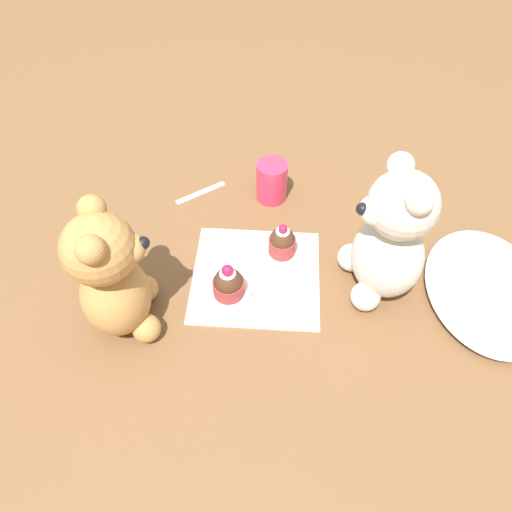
{
  "coord_description": "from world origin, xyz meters",
  "views": [
    {
      "loc": [
        0.52,
        0.03,
        0.69
      ],
      "look_at": [
        0.0,
        0.0,
        0.06
      ],
      "focal_mm": 35.0,
      "sensor_mm": 36.0,
      "label": 1
    }
  ],
  "objects_px": {
    "juice_glass": "(272,181)",
    "teaspoon": "(201,192)",
    "teddy_bear_cream": "(390,239)",
    "cupcake_near_cream_bear": "(282,242)",
    "teddy_bear_tan": "(112,277)",
    "cupcake_near_tan_bear": "(228,284)",
    "saucer_plate": "(229,293)"
  },
  "relations": [
    {
      "from": "saucer_plate",
      "to": "teaspoon",
      "type": "relative_size",
      "value": 0.69
    },
    {
      "from": "teddy_bear_cream",
      "to": "cupcake_near_cream_bear",
      "type": "relative_size",
      "value": 3.72
    },
    {
      "from": "teddy_bear_tan",
      "to": "teaspoon",
      "type": "xyz_separation_m",
      "value": [
        -0.3,
        0.08,
        -0.11
      ]
    },
    {
      "from": "cupcake_near_tan_bear",
      "to": "juice_glass",
      "type": "distance_m",
      "value": 0.25
    },
    {
      "from": "teddy_bear_tan",
      "to": "juice_glass",
      "type": "relative_size",
      "value": 2.91
    },
    {
      "from": "juice_glass",
      "to": "cupcake_near_tan_bear",
      "type": "bearing_deg",
      "value": -13.66
    },
    {
      "from": "teddy_bear_tan",
      "to": "saucer_plate",
      "type": "distance_m",
      "value": 0.2
    },
    {
      "from": "teddy_bear_cream",
      "to": "saucer_plate",
      "type": "xyz_separation_m",
      "value": [
        0.04,
        -0.25,
        -0.1
      ]
    },
    {
      "from": "juice_glass",
      "to": "teaspoon",
      "type": "relative_size",
      "value": 0.76
    },
    {
      "from": "teddy_bear_cream",
      "to": "teddy_bear_tan",
      "type": "xyz_separation_m",
      "value": [
        0.1,
        -0.41,
        -0.0
      ]
    },
    {
      "from": "juice_glass",
      "to": "teddy_bear_tan",
      "type": "bearing_deg",
      "value": -36.18
    },
    {
      "from": "teddy_bear_tan",
      "to": "saucer_plate",
      "type": "height_order",
      "value": "teddy_bear_tan"
    },
    {
      "from": "teddy_bear_tan",
      "to": "cupcake_near_tan_bear",
      "type": "distance_m",
      "value": 0.19
    },
    {
      "from": "saucer_plate",
      "to": "juice_glass",
      "type": "bearing_deg",
      "value": 166.34
    },
    {
      "from": "teddy_bear_cream",
      "to": "cupcake_near_cream_bear",
      "type": "distance_m",
      "value": 0.19
    },
    {
      "from": "teddy_bear_cream",
      "to": "teaspoon",
      "type": "xyz_separation_m",
      "value": [
        -0.2,
        -0.33,
        -0.11
      ]
    },
    {
      "from": "saucer_plate",
      "to": "teaspoon",
      "type": "bearing_deg",
      "value": -161.62
    },
    {
      "from": "juice_glass",
      "to": "saucer_plate",
      "type": "bearing_deg",
      "value": -13.66
    },
    {
      "from": "juice_glass",
      "to": "teaspoon",
      "type": "distance_m",
      "value": 0.15
    },
    {
      "from": "teaspoon",
      "to": "saucer_plate",
      "type": "bearing_deg",
      "value": -107.82
    },
    {
      "from": "teddy_bear_cream",
      "to": "cupcake_near_tan_bear",
      "type": "xyz_separation_m",
      "value": [
        0.04,
        -0.25,
        -0.08
      ]
    },
    {
      "from": "cupcake_near_tan_bear",
      "to": "juice_glass",
      "type": "xyz_separation_m",
      "value": [
        -0.25,
        0.06,
        0.01
      ]
    },
    {
      "from": "cupcake_near_cream_bear",
      "to": "teddy_bear_cream",
      "type": "bearing_deg",
      "value": 71.5
    },
    {
      "from": "teddy_bear_cream",
      "to": "juice_glass",
      "type": "xyz_separation_m",
      "value": [
        -0.2,
        -0.19,
        -0.07
      ]
    },
    {
      "from": "cupcake_near_cream_bear",
      "to": "saucer_plate",
      "type": "xyz_separation_m",
      "value": [
        0.1,
        -0.08,
        -0.02
      ]
    },
    {
      "from": "cupcake_near_cream_bear",
      "to": "juice_glass",
      "type": "relative_size",
      "value": 0.82
    },
    {
      "from": "saucer_plate",
      "to": "teaspoon",
      "type": "xyz_separation_m",
      "value": [
        -0.25,
        -0.08,
        -0.01
      ]
    },
    {
      "from": "teaspoon",
      "to": "cupcake_near_cream_bear",
      "type": "bearing_deg",
      "value": -77.47
    },
    {
      "from": "juice_glass",
      "to": "cupcake_near_cream_bear",
      "type": "bearing_deg",
      "value": 9.7
    },
    {
      "from": "juice_glass",
      "to": "teaspoon",
      "type": "xyz_separation_m",
      "value": [
        0.0,
        -0.14,
        -0.04
      ]
    },
    {
      "from": "cupcake_near_tan_bear",
      "to": "teaspoon",
      "type": "relative_size",
      "value": 0.64
    },
    {
      "from": "teddy_bear_tan",
      "to": "teaspoon",
      "type": "bearing_deg",
      "value": -29.16
    }
  ]
}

